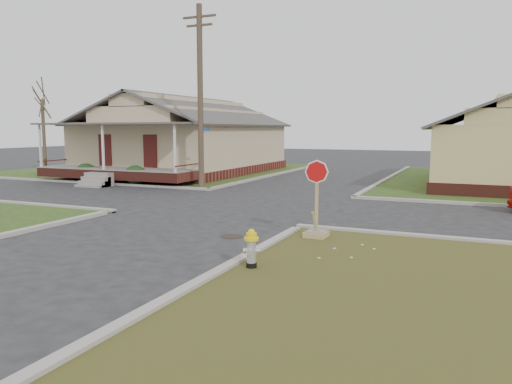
% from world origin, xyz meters
% --- Properties ---
extents(ground, '(120.00, 120.00, 0.00)m').
position_xyz_m(ground, '(0.00, 0.00, 0.00)').
color(ground, '#242427').
rests_on(ground, ground).
extents(verge_far_left, '(19.00, 19.00, 0.05)m').
position_xyz_m(verge_far_left, '(-13.00, 18.00, 0.03)').
color(verge_far_left, '#284117').
rests_on(verge_far_left, ground).
extents(curbs, '(80.00, 40.00, 0.12)m').
position_xyz_m(curbs, '(0.00, 5.00, 0.00)').
color(curbs, '#A59E95').
rests_on(curbs, ground).
extents(manhole, '(0.64, 0.64, 0.01)m').
position_xyz_m(manhole, '(2.20, -0.50, 0.01)').
color(manhole, black).
rests_on(manhole, ground).
extents(corner_house, '(10.10, 15.50, 5.30)m').
position_xyz_m(corner_house, '(-10.00, 16.68, 2.28)').
color(corner_house, maroon).
rests_on(corner_house, ground).
extents(side_house_yellow, '(7.60, 11.60, 4.70)m').
position_xyz_m(side_house_yellow, '(10.00, 16.50, 2.19)').
color(side_house_yellow, maroon).
rests_on(side_house_yellow, ground).
extents(utility_pole, '(1.80, 0.28, 9.00)m').
position_xyz_m(utility_pole, '(-4.20, 8.90, 4.66)').
color(utility_pole, '#463428').
rests_on(utility_pole, ground).
extents(tree_far_left, '(0.22, 0.22, 4.90)m').
position_xyz_m(tree_far_left, '(-18.00, 12.00, 2.50)').
color(tree_far_left, '#463428').
rests_on(tree_far_left, verge_far_left).
extents(fire_hydrant, '(0.31, 0.31, 0.84)m').
position_xyz_m(fire_hydrant, '(4.07, -3.29, 0.51)').
color(fire_hydrant, black).
rests_on(fire_hydrant, ground).
extents(stop_sign, '(0.61, 0.59, 2.13)m').
position_xyz_m(stop_sign, '(4.45, 0.21, 0.51)').
color(stop_sign, tan).
rests_on(stop_sign, ground).
extents(hedge_left, '(1.36, 1.11, 1.04)m').
position_xyz_m(hedge_left, '(-12.06, 9.33, 0.57)').
color(hedge_left, '#183914').
rests_on(hedge_left, verge_far_left).
extents(hedge_right, '(1.38, 1.13, 1.05)m').
position_xyz_m(hedge_right, '(-8.29, 8.94, 0.58)').
color(hedge_right, '#183914').
rests_on(hedge_right, verge_far_left).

